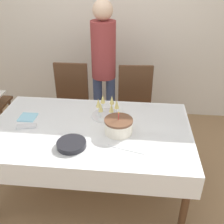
% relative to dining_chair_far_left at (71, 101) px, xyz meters
% --- Properties ---
extents(ground_plane, '(12.00, 12.00, 0.00)m').
position_rel_dining_chair_far_left_xyz_m(ground_plane, '(0.39, -0.85, -0.54)').
color(ground_plane, '#93704C').
extents(wall_back, '(8.00, 0.05, 2.70)m').
position_rel_dining_chair_far_left_xyz_m(wall_back, '(0.39, 0.79, 0.81)').
color(wall_back, silver).
rests_on(wall_back, ground_plane).
extents(dining_table, '(1.77, 1.06, 0.73)m').
position_rel_dining_chair_far_left_xyz_m(dining_table, '(0.39, -0.85, 0.09)').
color(dining_table, white).
rests_on(dining_table, ground_plane).
extents(dining_chair_far_left, '(0.42, 0.42, 0.97)m').
position_rel_dining_chair_far_left_xyz_m(dining_chair_far_left, '(0.00, 0.00, 0.00)').
color(dining_chair_far_left, '#51331E').
rests_on(dining_chair_far_left, ground_plane).
extents(dining_chair_far_right, '(0.45, 0.45, 0.97)m').
position_rel_dining_chair_far_left_xyz_m(dining_chair_far_right, '(0.78, -0.00, 0.00)').
color(dining_chair_far_right, '#51331E').
rests_on(dining_chair_far_right, ground_plane).
extents(birthday_cake, '(0.24, 0.24, 0.20)m').
position_rel_dining_chair_far_left_xyz_m(birthday_cake, '(0.65, -0.89, 0.26)').
color(birthday_cake, silver).
rests_on(birthday_cake, dining_table).
extents(champagne_tray, '(0.28, 0.28, 0.18)m').
position_rel_dining_chair_far_left_xyz_m(champagne_tray, '(0.52, -0.63, 0.28)').
color(champagne_tray, silver).
rests_on(champagne_tray, dining_table).
extents(plate_stack_main, '(0.23, 0.23, 0.04)m').
position_rel_dining_chair_far_left_xyz_m(plate_stack_main, '(0.30, -1.12, 0.21)').
color(plate_stack_main, black).
rests_on(plate_stack_main, dining_table).
extents(cake_knife, '(0.29, 0.10, 0.00)m').
position_rel_dining_chair_far_left_xyz_m(cake_knife, '(0.72, -1.12, 0.19)').
color(cake_knife, silver).
rests_on(cake_knife, dining_table).
extents(fork_pile, '(0.18, 0.10, 0.02)m').
position_rel_dining_chair_far_left_xyz_m(fork_pile, '(-0.16, -0.89, 0.20)').
color(fork_pile, silver).
rests_on(fork_pile, dining_table).
extents(napkin_pile, '(0.15, 0.15, 0.01)m').
position_rel_dining_chair_far_left_xyz_m(napkin_pile, '(-0.21, -0.74, 0.20)').
color(napkin_pile, '#8CC6E0').
rests_on(napkin_pile, dining_table).
extents(person_standing, '(0.28, 0.28, 1.67)m').
position_rel_dining_chair_far_left_xyz_m(person_standing, '(0.39, 0.14, 0.47)').
color(person_standing, '#3F4C72').
rests_on(person_standing, ground_plane).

